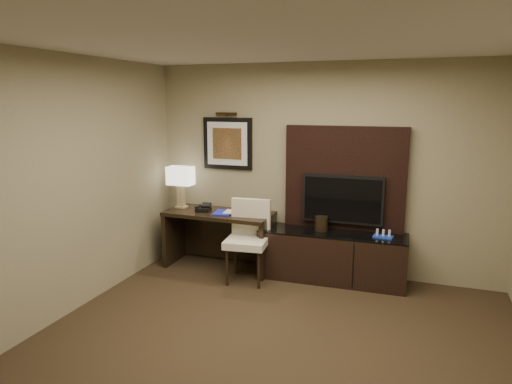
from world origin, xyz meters
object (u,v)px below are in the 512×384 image
at_px(desk, 219,240).
at_px(ice_bucket, 321,223).
at_px(desk_chair, 247,241).
at_px(tv, 343,199).
at_px(minibar_tray, 383,234).
at_px(credenza, 331,256).
at_px(water_bottle, 247,207).
at_px(table_lamp, 181,186).
at_px(desk_phone, 203,208).

xyz_separation_m(desk, ice_bucket, (1.36, 0.08, 0.33)).
xyz_separation_m(desk_chair, ice_bucket, (0.84, 0.42, 0.20)).
xyz_separation_m(tv, minibar_tray, (0.52, -0.16, -0.36)).
bearing_deg(tv, credenza, -122.79).
xyz_separation_m(desk, water_bottle, (0.38, 0.04, 0.48)).
relative_size(desk, table_lamp, 2.33).
bearing_deg(table_lamp, desk_phone, -15.13).
relative_size(credenza, minibar_tray, 7.99).
height_order(credenza, desk_chair, desk_chair).
distance_m(tv, table_lamp, 2.20).
xyz_separation_m(water_bottle, ice_bucket, (0.99, 0.04, -0.15)).
height_order(desk, ice_bucket, ice_bucket).
relative_size(desk, credenza, 0.79).
bearing_deg(ice_bucket, water_bottle, -177.92).
relative_size(desk, desk_phone, 7.76).
relative_size(tv, table_lamp, 1.62).
relative_size(water_bottle, ice_bucket, 1.00).
height_order(credenza, table_lamp, table_lamp).
relative_size(tv, desk_phone, 5.40).
xyz_separation_m(ice_bucket, minibar_tray, (0.76, -0.05, -0.05)).
xyz_separation_m(desk_chair, desk_phone, (-0.73, 0.30, 0.30)).
distance_m(credenza, desk_chair, 1.08).
bearing_deg(desk, minibar_tray, 2.01).
bearing_deg(desk, tv, 7.93).
bearing_deg(table_lamp, tv, 3.17).
bearing_deg(credenza, minibar_tray, -3.13).
distance_m(water_bottle, ice_bucket, 1.00).
xyz_separation_m(desk, desk_phone, (-0.21, -0.04, 0.43)).
xyz_separation_m(desk, tv, (1.60, 0.19, 0.64)).
relative_size(desk, minibar_tray, 6.34).
distance_m(desk, tv, 1.73).
distance_m(desk, minibar_tray, 2.14).
height_order(desk_chair, table_lamp, table_lamp).
xyz_separation_m(desk, desk_chair, (0.52, -0.34, 0.13)).
xyz_separation_m(table_lamp, ice_bucket, (1.96, 0.01, -0.36)).
bearing_deg(desk, credenza, 3.06).
relative_size(desk_chair, table_lamp, 1.69).
bearing_deg(tv, desk_phone, -172.90).
distance_m(table_lamp, water_bottle, 1.00).
distance_m(tv, minibar_tray, 0.65).
distance_m(ice_bucket, minibar_tray, 0.76).
height_order(desk, tv, tv).
xyz_separation_m(credenza, desk_phone, (-1.72, -0.09, 0.50)).
height_order(desk_chair, desk_phone, desk_chair).
relative_size(water_bottle, minibar_tray, 0.80).
bearing_deg(desk_phone, tv, -1.50).
bearing_deg(desk, water_bottle, 7.84).
relative_size(desk_chair, minibar_tray, 4.58).
distance_m(tv, water_bottle, 1.24).
height_order(water_bottle, minibar_tray, water_bottle).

